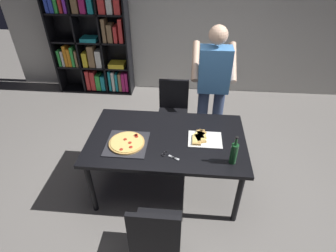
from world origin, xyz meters
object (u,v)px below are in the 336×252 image
kitchen_scissors (168,155)px  wine_bottle (234,153)px  bookshelf (93,42)px  dining_table (167,143)px  pepperoni_pizza_on_tray (127,143)px  person_serving_pizza (213,86)px  chair_far_side (173,108)px  chair_near_camera (156,233)px

kitchen_scissors → wine_bottle: bearing=-3.7°
bookshelf → dining_table: bearing=-56.8°
pepperoni_pizza_on_tray → wine_bottle: 1.10m
dining_table → person_serving_pizza: size_ratio=0.98×
chair_far_side → bookshelf: bookshelf is taller
person_serving_pizza → wine_bottle: (0.16, -1.10, -0.13)m
person_serving_pizza → wine_bottle: person_serving_pizza is taller
chair_near_camera → wine_bottle: wine_bottle is taller
pepperoni_pizza_on_tray → wine_bottle: wine_bottle is taller
kitchen_scissors → dining_table: bearing=97.2°
bookshelf → person_serving_pizza: bearing=-37.8°
dining_table → kitchen_scissors: size_ratio=8.75×
chair_near_camera → kitchen_scissors: 0.76m
bookshelf → pepperoni_pizza_on_tray: (1.14, -2.52, -0.19)m
dining_table → wine_bottle: size_ratio=5.40×
person_serving_pizza → pepperoni_pizza_on_tray: bearing=-134.9°
chair_near_camera → bookshelf: (-1.55, 3.37, 0.45)m
chair_far_side → person_serving_pizza: person_serving_pizza is taller
dining_table → chair_far_side: size_ratio=1.90×
chair_far_side → person_serving_pizza: bearing=-23.5°
pepperoni_pizza_on_tray → kitchen_scissors: (0.45, -0.14, -0.01)m
chair_near_camera → chair_far_side: same height
chair_near_camera → chair_far_side: (0.00, 2.00, 0.00)m
chair_far_side → wine_bottle: 1.52m
chair_near_camera → chair_far_side: bearing=90.0°
chair_near_camera → pepperoni_pizza_on_tray: (-0.41, 0.85, 0.25)m
dining_table → bookshelf: size_ratio=0.88×
bookshelf → wine_bottle: size_ratio=6.17×
chair_near_camera → pepperoni_pizza_on_tray: size_ratio=2.07×
person_serving_pizza → pepperoni_pizza_on_tray: person_serving_pizza is taller
wine_bottle → kitchen_scissors: (-0.64, 0.04, -0.11)m
kitchen_scissors → bookshelf: bearing=120.9°
pepperoni_pizza_on_tray → chair_near_camera: bearing=-64.3°
chair_near_camera → bookshelf: bookshelf is taller
bookshelf → person_serving_pizza: bookshelf is taller
chair_far_side → bookshelf: bearing=138.4°
bookshelf → chair_near_camera: bearing=-65.3°
bookshelf → kitchen_scissors: size_ratio=10.00×
chair_far_side → dining_table: bearing=-90.0°
person_serving_pizza → kitchen_scissors: person_serving_pizza is taller
dining_table → person_serving_pizza: 0.98m
pepperoni_pizza_on_tray → dining_table: bearing=19.4°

